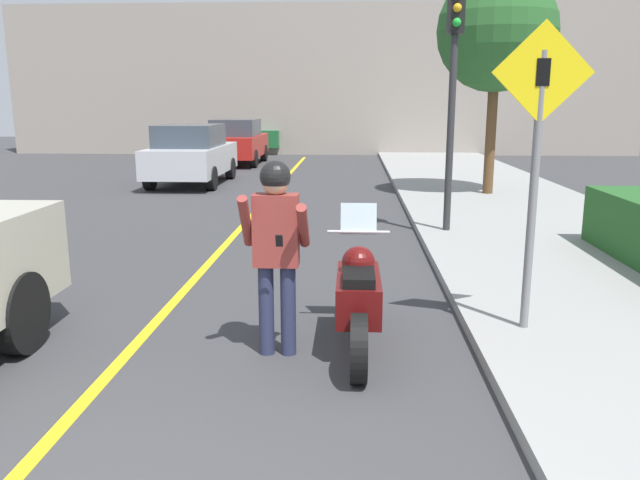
# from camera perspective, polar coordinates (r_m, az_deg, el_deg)

# --- Properties ---
(road_center_line) EXTENTS (0.12, 36.00, 0.01)m
(road_center_line) POSITION_cam_1_polar(r_m,az_deg,el_deg) (9.23, -9.97, -1.92)
(road_center_line) COLOR yellow
(road_center_line) RESTS_ON ground
(building_backdrop) EXTENTS (28.00, 1.20, 6.51)m
(building_backdrop) POSITION_cam_1_polar(r_m,az_deg,el_deg) (28.76, 0.08, 14.37)
(building_backdrop) COLOR gray
(building_backdrop) RESTS_ON ground
(motorcycle) EXTENTS (0.62, 2.11, 1.28)m
(motorcycle) POSITION_cam_1_polar(r_m,az_deg,el_deg) (5.85, 3.52, -5.17)
(motorcycle) COLOR black
(motorcycle) RESTS_ON ground
(person_biker) EXTENTS (0.59, 0.48, 1.77)m
(person_biker) POSITION_cam_1_polar(r_m,az_deg,el_deg) (5.52, -4.04, 0.22)
(person_biker) COLOR #282D4C
(person_biker) RESTS_ON ground
(crossing_sign) EXTENTS (0.91, 0.08, 2.85)m
(crossing_sign) POSITION_cam_1_polar(r_m,az_deg,el_deg) (6.10, 19.21, 7.81)
(crossing_sign) COLOR slate
(crossing_sign) RESTS_ON sidewalk_curb
(traffic_light) EXTENTS (0.26, 0.30, 3.99)m
(traffic_light) POSITION_cam_1_polar(r_m,az_deg,el_deg) (10.76, 12.13, 15.46)
(traffic_light) COLOR #2D2D30
(traffic_light) RESTS_ON sidewalk_curb
(street_tree) EXTENTS (2.76, 2.76, 5.14)m
(street_tree) POSITION_cam_1_polar(r_m,az_deg,el_deg) (15.66, 15.85, 17.82)
(street_tree) COLOR brown
(street_tree) RESTS_ON sidewalk_curb
(parked_car_silver) EXTENTS (1.88, 4.20, 1.68)m
(parked_car_silver) POSITION_cam_1_polar(r_m,az_deg,el_deg) (18.12, -11.66, 7.70)
(parked_car_silver) COLOR black
(parked_car_silver) RESTS_ON ground
(parked_car_red) EXTENTS (1.88, 4.20, 1.68)m
(parked_car_red) POSITION_cam_1_polar(r_m,az_deg,el_deg) (23.93, -7.61, 8.92)
(parked_car_red) COLOR black
(parked_car_red) RESTS_ON ground
(parked_car_green) EXTENTS (1.88, 4.20, 1.68)m
(parked_car_green) POSITION_cam_1_polar(r_m,az_deg,el_deg) (30.08, -5.09, 9.66)
(parked_car_green) COLOR black
(parked_car_green) RESTS_ON ground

